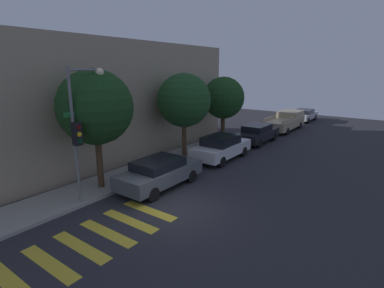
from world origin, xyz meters
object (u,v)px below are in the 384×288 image
(sedan_far_end, at_px, (257,133))
(pickup_truck, at_px, (285,121))
(sedan_near_corner, at_px, (160,172))
(tree_far_end, at_px, (223,98))
(sedan_middle, at_px, (221,147))
(sedan_tail_of_row, at_px, (304,115))
(tree_near_corner, at_px, (95,108))
(tree_midblock, at_px, (184,101))
(traffic_light_pole, at_px, (81,119))

(sedan_far_end, bearing_deg, pickup_truck, -0.00)
(sedan_near_corner, relative_size, tree_far_end, 0.89)
(sedan_middle, bearing_deg, sedan_tail_of_row, 0.00)
(sedan_middle, distance_m, tree_near_corner, 8.33)
(sedan_tail_of_row, relative_size, tree_far_end, 0.90)
(sedan_tail_of_row, bearing_deg, tree_far_end, 171.52)
(pickup_truck, height_order, tree_midblock, tree_midblock)
(sedan_tail_of_row, relative_size, tree_midblock, 0.84)
(tree_near_corner, bearing_deg, sedan_near_corner, -48.65)
(sedan_middle, xyz_separation_m, tree_far_end, (3.63, 2.05, 2.63))
(traffic_light_pole, bearing_deg, tree_far_end, 3.60)
(tree_near_corner, bearing_deg, pickup_truck, -6.15)
(traffic_light_pole, relative_size, tree_near_corner, 1.01)
(sedan_far_end, height_order, tree_near_corner, tree_near_corner)
(sedan_near_corner, distance_m, sedan_tail_of_row, 23.04)
(sedan_middle, relative_size, sedan_tail_of_row, 1.00)
(tree_near_corner, bearing_deg, sedan_middle, -15.33)
(sedan_middle, distance_m, sedan_far_end, 5.32)
(tree_midblock, distance_m, tree_far_end, 4.74)
(sedan_near_corner, relative_size, pickup_truck, 0.76)
(traffic_light_pole, height_order, sedan_near_corner, traffic_light_pole)
(traffic_light_pole, bearing_deg, sedan_near_corner, -22.53)
(traffic_light_pole, xyz_separation_m, sedan_middle, (8.73, -1.27, -2.77))
(sedan_near_corner, xyz_separation_m, pickup_truck, (17.22, -0.00, 0.08))
(sedan_near_corner, height_order, sedan_middle, sedan_middle)
(sedan_near_corner, xyz_separation_m, tree_near_corner, (-1.80, 2.05, 3.09))
(pickup_truck, bearing_deg, tree_far_end, 165.49)
(traffic_light_pole, height_order, tree_near_corner, traffic_light_pole)
(sedan_middle, bearing_deg, tree_far_end, 29.45)
(sedan_tail_of_row, bearing_deg, sedan_near_corner, 180.00)
(sedan_near_corner, distance_m, sedan_middle, 5.67)
(tree_midblock, xyz_separation_m, tree_far_end, (4.74, 0.00, -0.21))
(pickup_truck, bearing_deg, tree_near_corner, 173.85)
(tree_near_corner, xyz_separation_m, tree_midblock, (6.36, 0.00, -0.22))
(sedan_middle, distance_m, tree_far_end, 4.93)
(traffic_light_pole, distance_m, tree_midblock, 7.66)
(traffic_light_pole, bearing_deg, sedan_far_end, -5.16)
(tree_midblock, bearing_deg, tree_far_end, 0.00)
(tree_midblock, bearing_deg, pickup_truck, -9.20)
(sedan_near_corner, bearing_deg, sedan_far_end, -0.00)
(pickup_truck, xyz_separation_m, tree_far_end, (-7.92, 2.05, 2.58))
(sedan_far_end, bearing_deg, tree_midblock, 162.33)
(sedan_far_end, relative_size, sedan_tail_of_row, 1.01)
(traffic_light_pole, distance_m, pickup_truck, 20.50)
(traffic_light_pole, xyz_separation_m, tree_midblock, (7.62, 0.78, 0.06))
(sedan_tail_of_row, bearing_deg, traffic_light_pole, 177.21)
(sedan_near_corner, bearing_deg, sedan_tail_of_row, -0.00)
(sedan_middle, xyz_separation_m, sedan_tail_of_row, (17.36, 0.00, -0.09))
(sedan_far_end, distance_m, tree_near_corner, 13.32)
(sedan_near_corner, relative_size, sedan_far_end, 0.99)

